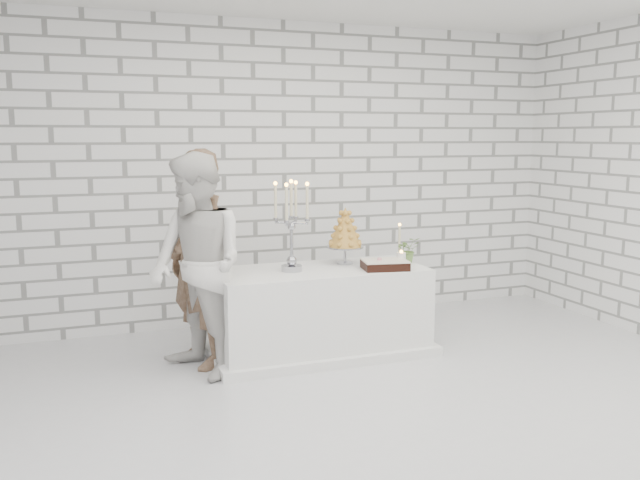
% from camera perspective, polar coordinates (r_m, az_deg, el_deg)
% --- Properties ---
extents(ground, '(6.00, 5.00, 0.01)m').
position_cam_1_polar(ground, '(4.84, 6.17, -14.05)').
color(ground, silver).
rests_on(ground, ground).
extents(wall_back, '(6.00, 0.01, 3.00)m').
position_cam_1_polar(wall_back, '(6.80, -3.06, 5.64)').
color(wall_back, white).
rests_on(wall_back, ground).
extents(cake_table, '(1.80, 0.80, 0.75)m').
position_cam_1_polar(cake_table, '(5.84, 0.04, -6.07)').
color(cake_table, white).
rests_on(cake_table, ground).
extents(groom, '(0.65, 0.77, 1.78)m').
position_cam_1_polar(groom, '(5.53, -10.31, -1.60)').
color(groom, '#452F21').
rests_on(groom, ground).
extents(bride, '(0.94, 1.05, 1.76)m').
position_cam_1_polar(bride, '(5.28, -10.40, -2.19)').
color(bride, white).
rests_on(bride, ground).
extents(candelabra, '(0.37, 0.37, 0.77)m').
position_cam_1_polar(candelabra, '(5.60, -2.45, 1.22)').
color(candelabra, '#9E9FA8').
rests_on(candelabra, cake_table).
extents(croquembouche, '(0.37, 0.37, 0.51)m').
position_cam_1_polar(croquembouche, '(5.94, 2.16, 0.37)').
color(croquembouche, '#A1702B').
rests_on(croquembouche, cake_table).
extents(chocolate_cake, '(0.42, 0.33, 0.08)m').
position_cam_1_polar(chocolate_cake, '(5.75, 5.55, -2.09)').
color(chocolate_cake, black).
rests_on(chocolate_cake, cake_table).
extents(pillar_candle, '(0.09, 0.09, 0.12)m').
position_cam_1_polar(pillar_candle, '(5.91, 6.92, -1.64)').
color(pillar_candle, white).
rests_on(pillar_candle, cake_table).
extents(extra_taper, '(0.08, 0.08, 0.32)m').
position_cam_1_polar(extra_taper, '(6.17, 6.77, -0.25)').
color(extra_taper, beige).
rests_on(extra_taper, cake_table).
extents(flowers, '(0.22, 0.19, 0.23)m').
position_cam_1_polar(flowers, '(6.08, 7.46, -0.83)').
color(flowers, '#507F3E').
rests_on(flowers, cake_table).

